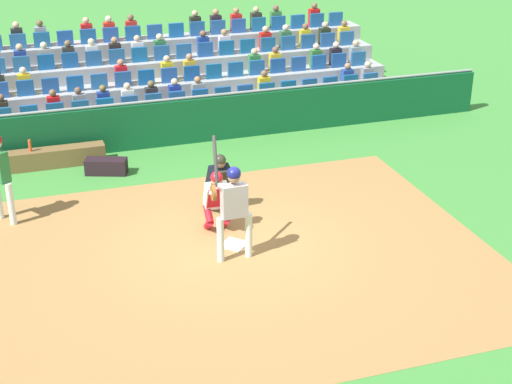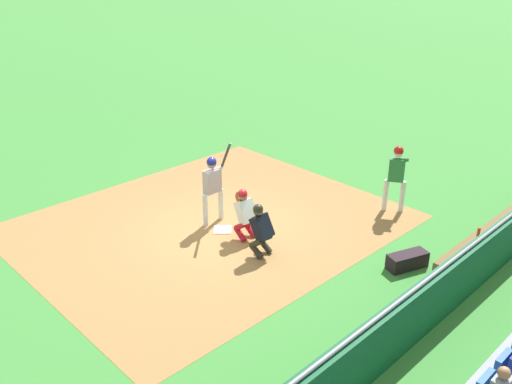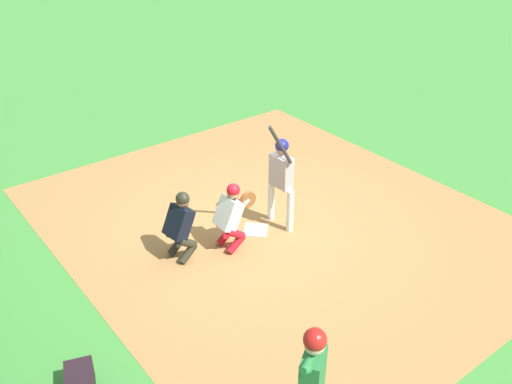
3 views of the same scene
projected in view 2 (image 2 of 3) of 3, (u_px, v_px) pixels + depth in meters
ground_plane at (223, 230)px, 14.10m from camera, size 160.00×160.00×0.00m
infield_dirt_patch at (210, 223)px, 14.42m from camera, size 9.19×7.76×0.01m
home_plate_marker at (223, 230)px, 14.09m from camera, size 0.62×0.62×0.02m
batter_at_plate at (213, 182)px, 14.04m from camera, size 0.66×0.63×2.24m
catcher_crouching at (245, 211)px, 13.47m from camera, size 0.48×0.71×1.29m
home_plate_umpire at (261, 228)px, 12.73m from camera, size 0.49×0.50×1.28m
dugout_wall at (426, 305)px, 10.24m from camera, size 17.35×0.24×1.20m
dugout_bench at (486, 239)px, 13.22m from camera, size 4.39×0.40×0.44m
water_bottle_on_bench at (478, 233)px, 12.74m from camera, size 0.07×0.07×0.28m
equipment_duffel_bag at (407, 261)px, 12.43m from camera, size 1.00×0.66×0.36m
on_deck_batter at (396, 172)px, 14.63m from camera, size 0.41×0.55×1.85m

